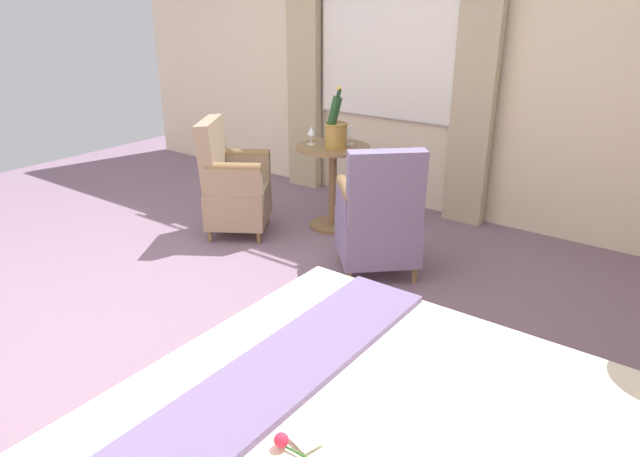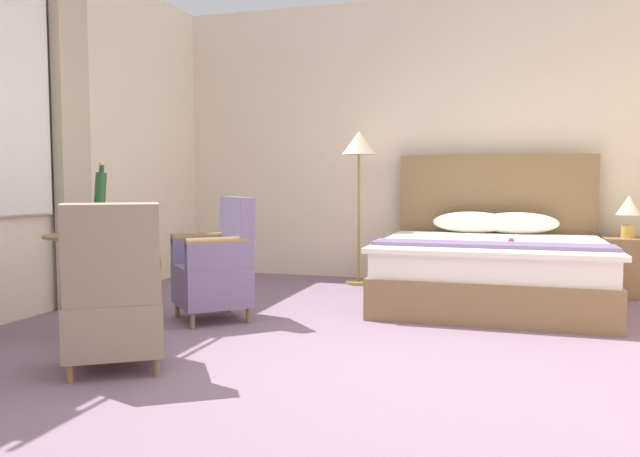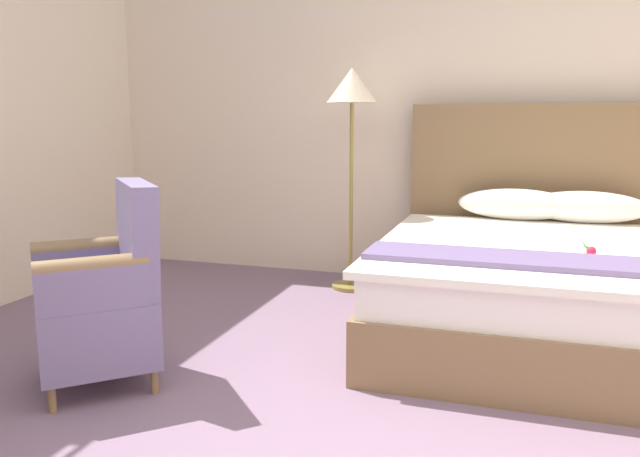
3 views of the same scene
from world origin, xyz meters
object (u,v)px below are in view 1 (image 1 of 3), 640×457
object	(u,v)px
armchair_by_window	(379,220)
armchair_facing_bed	(232,186)
wine_glass_near_bucket	(350,131)
side_table_round	(333,180)
champagne_bucket	(336,131)
wine_glass_near_edge	(311,132)

from	to	relation	value
armchair_by_window	armchair_facing_bed	size ratio (longest dim) A/B	1.00
wine_glass_near_bucket	armchair_by_window	distance (m)	1.08
armchair_by_window	armchair_facing_bed	world-z (taller)	armchair_facing_bed
side_table_round	champagne_bucket	xyz separation A→B (m)	(0.05, 0.06, 0.45)
side_table_round	armchair_facing_bed	xyz separation A→B (m)	(0.61, -0.61, -0.01)
wine_glass_near_bucket	wine_glass_near_edge	bearing A→B (deg)	-54.13
champagne_bucket	wine_glass_near_bucket	bearing A→B (deg)	171.98
champagne_bucket	armchair_by_window	world-z (taller)	champagne_bucket
side_table_round	champagne_bucket	world-z (taller)	champagne_bucket
armchair_by_window	armchair_facing_bed	bearing A→B (deg)	-88.22
champagne_bucket	armchair_by_window	size ratio (longest dim) A/B	0.52
wine_glass_near_bucket	armchair_by_window	world-z (taller)	armchair_by_window
wine_glass_near_edge	armchair_facing_bed	size ratio (longest dim) A/B	0.16
armchair_by_window	champagne_bucket	bearing A→B (deg)	-124.66
side_table_round	armchair_facing_bed	bearing A→B (deg)	-45.20
champagne_bucket	armchair_facing_bed	bearing A→B (deg)	-50.18
wine_glass_near_bucket	armchair_by_window	bearing A→B (deg)	46.08
wine_glass_near_bucket	armchair_by_window	size ratio (longest dim) A/B	0.16
wine_glass_near_edge	armchair_facing_bed	distance (m)	0.81
side_table_round	wine_glass_near_bucket	distance (m)	0.44
side_table_round	wine_glass_near_edge	distance (m)	0.45
champagne_bucket	armchair_by_window	bearing A→B (deg)	55.34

